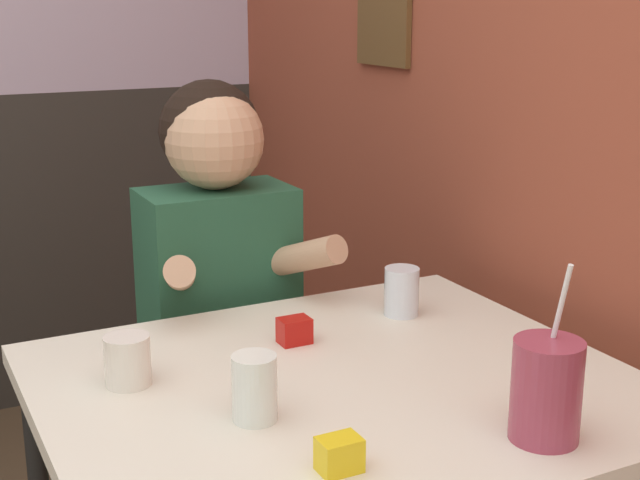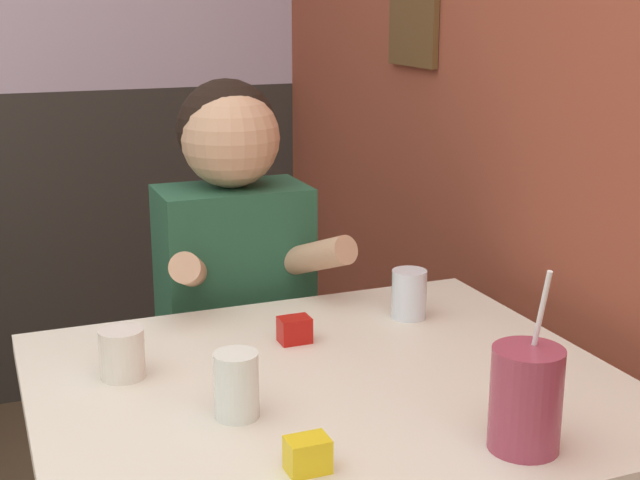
# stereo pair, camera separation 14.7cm
# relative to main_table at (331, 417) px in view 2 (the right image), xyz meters

# --- Properties ---
(brick_wall_right) EXTENTS (0.08, 4.25, 2.70)m
(brick_wall_right) POSITION_rel_main_table_xyz_m (0.63, 0.70, 0.65)
(brick_wall_right) COLOR brown
(brick_wall_right) RESTS_ON ground_plane
(main_table) EXTENTS (1.00, 0.88, 0.76)m
(main_table) POSITION_rel_main_table_xyz_m (0.00, 0.00, 0.00)
(main_table) COLOR beige
(main_table) RESTS_ON ground_plane
(person_seated) EXTENTS (0.42, 0.42, 1.23)m
(person_seated) POSITION_rel_main_table_xyz_m (0.00, 0.60, -0.03)
(person_seated) COLOR #235138
(person_seated) RESTS_ON ground_plane
(cocktail_pitcher) EXTENTS (0.11, 0.11, 0.28)m
(cocktail_pitcher) POSITION_rel_main_table_xyz_m (0.17, -0.32, 0.15)
(cocktail_pitcher) COLOR #99384C
(cocktail_pitcher) RESTS_ON main_table
(glass_near_pitcher) EXTENTS (0.07, 0.07, 0.10)m
(glass_near_pitcher) POSITION_rel_main_table_xyz_m (0.27, 0.24, 0.12)
(glass_near_pitcher) COLOR silver
(glass_near_pitcher) RESTS_ON main_table
(glass_center) EXTENTS (0.07, 0.07, 0.11)m
(glass_center) POSITION_rel_main_table_xyz_m (-0.19, -0.07, 0.12)
(glass_center) COLOR silver
(glass_center) RESTS_ON main_table
(glass_far_side) EXTENTS (0.08, 0.08, 0.09)m
(glass_far_side) POSITION_rel_main_table_xyz_m (-0.33, 0.16, 0.11)
(glass_far_side) COLOR silver
(glass_far_side) RESTS_ON main_table
(condiment_ketchup) EXTENTS (0.06, 0.04, 0.05)m
(condiment_ketchup) POSITION_rel_main_table_xyz_m (0.01, 0.20, 0.09)
(condiment_ketchup) COLOR #B7140F
(condiment_ketchup) RESTS_ON main_table
(condiment_mustard) EXTENTS (0.06, 0.04, 0.05)m
(condiment_mustard) POSITION_rel_main_table_xyz_m (-0.14, -0.27, 0.09)
(condiment_mustard) COLOR yellow
(condiment_mustard) RESTS_ON main_table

